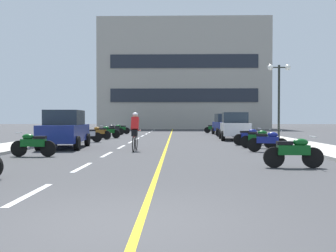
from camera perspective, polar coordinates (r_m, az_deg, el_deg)
The scene contains 34 objects.
ground_plane at distance 26.22m, azimuth -0.39°, elevation -1.98°, with size 140.00×140.00×0.00m, color #38383A.
curb_left at distance 30.26m, azimuth -13.98°, elevation -1.49°, with size 2.40×72.00×0.12m, color #B7B2A8.
curb_right at distance 29.90m, azimuth 13.71°, elevation -1.51°, with size 2.40×72.00×0.12m, color #B7B2A8.
lane_dash_0 at distance 7.81m, azimuth -19.66°, elevation -9.45°, with size 0.14×2.20×0.01m, color silver.
lane_dash_1 at distance 11.59m, azimuth -12.55°, elevation -5.95°, with size 0.14×2.20×0.01m, color silver.
lane_dash_2 at distance 15.48m, azimuth -9.01°, elevation -4.16°, with size 0.14×2.20×0.01m, color silver.
lane_dash_3 at distance 19.42m, azimuth -6.90°, elevation -3.08°, with size 0.14×2.20×0.01m, color silver.
lane_dash_4 at distance 23.37m, azimuth -5.51°, elevation -2.36°, with size 0.14×2.20×0.01m, color silver.
lane_dash_5 at distance 27.34m, azimuth -4.52°, elevation -1.85°, with size 0.14×2.20×0.01m, color silver.
lane_dash_6 at distance 31.32m, azimuth -3.78°, elevation -1.47°, with size 0.14×2.20×0.01m, color silver.
lane_dash_7 at distance 35.30m, azimuth -3.21°, elevation -1.18°, with size 0.14×2.20×0.01m, color silver.
lane_dash_8 at distance 39.29m, azimuth -2.76°, elevation -0.94°, with size 0.14×2.20×0.01m, color silver.
lane_dash_9 at distance 43.28m, azimuth -2.39°, elevation -0.75°, with size 0.14×2.20×0.01m, color silver.
lane_dash_10 at distance 47.27m, azimuth -2.08°, elevation -0.59°, with size 0.14×2.20×0.01m, color silver.
lane_dash_11 at distance 51.26m, azimuth -1.82°, elevation -0.45°, with size 0.14×2.20×0.01m, color silver.
centre_line_yellow at distance 29.21m, azimuth 0.27°, elevation -1.66°, with size 0.12×66.00×0.01m, color gold.
office_building at distance 54.98m, azimuth 2.28°, elevation 7.33°, with size 22.80×9.08×14.72m.
street_lamp_mid at distance 25.68m, azimuth 16.06°, elevation 5.98°, with size 1.46×0.36×4.73m.
parked_car_near at distance 19.21m, azimuth -15.00°, elevation -0.43°, with size 2.15×4.31×1.82m.
parked_car_mid at distance 26.09m, azimuth 9.80°, elevation -0.00°, with size 2.12×4.29×1.82m.
parked_car_far at distance 33.78m, azimuth 8.43°, elevation 0.26°, with size 2.06×4.27×1.82m.
motorcycle_2 at distance 11.69m, azimuth 18.07°, elevation -3.61°, with size 1.70×0.60×0.92m.
motorcycle_3 at distance 15.23m, azimuth -19.29°, elevation -2.52°, with size 1.70×0.60×0.92m.
motorcycle_4 at distance 16.82m, azimuth 14.54°, elevation -2.16°, with size 1.66×0.72×0.92m.
motorcycle_5 at distance 18.92m, azimuth 13.18°, elevation -1.79°, with size 1.66×0.72×0.92m.
motorcycle_6 at distance 20.89m, azimuth 11.91°, elevation -1.51°, with size 1.70×0.60×0.92m.
motorcycle_7 at distance 23.31m, azimuth -11.84°, elevation -1.23°, with size 1.65×0.75×0.92m.
motorcycle_8 at distance 26.57m, azimuth -10.09°, elevation -0.94°, with size 1.65×0.78×0.92m.
motorcycle_9 at distance 27.99m, azimuth -8.77°, elevation -0.83°, with size 1.70×0.60×0.92m.
motorcycle_10 at distance 29.93m, azimuth 8.65°, elevation -0.70°, with size 1.70×0.60×0.92m.
motorcycle_11 at distance 33.23m, azimuth -7.97°, elevation -0.52°, with size 1.69×0.62×0.92m.
motorcycle_12 at distance 35.15m, azimuth -7.04°, elevation -0.43°, with size 1.64×0.79×0.92m.
motorcycle_13 at distance 37.41m, azimuth 6.69°, elevation -0.33°, with size 1.69×0.60×0.92m.
cyclist_rider at distance 16.97m, azimuth -4.91°, elevation -0.69°, with size 0.42×1.77×1.71m.
Camera 1 is at (0.75, -5.17, 1.43)m, focal length 41.31 mm.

